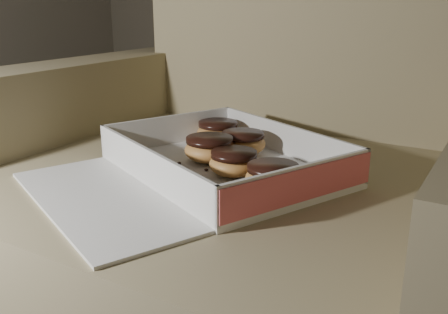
% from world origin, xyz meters
% --- Properties ---
extents(armchair, '(0.99, 0.83, 1.03)m').
position_xyz_m(armchair, '(-0.36, 0.83, 0.32)').
color(armchair, '#94865E').
rests_on(armchair, floor).
extents(bakery_box, '(0.52, 0.56, 0.06)m').
position_xyz_m(bakery_box, '(-0.37, 0.71, 0.47)').
color(bakery_box, silver).
rests_on(bakery_box, armchair).
extents(donut_a, '(0.08, 0.08, 0.04)m').
position_xyz_m(donut_a, '(-0.37, 0.83, 0.49)').
color(donut_a, gold).
rests_on(donut_a, bakery_box).
extents(donut_b, '(0.09, 0.09, 0.04)m').
position_xyz_m(donut_b, '(-0.40, 0.76, 0.49)').
color(donut_b, gold).
rests_on(donut_b, bakery_box).
extents(donut_c, '(0.08, 0.08, 0.04)m').
position_xyz_m(donut_c, '(-0.33, 0.72, 0.49)').
color(donut_c, gold).
rests_on(donut_c, bakery_box).
extents(donut_d, '(0.08, 0.08, 0.04)m').
position_xyz_m(donut_d, '(-0.24, 0.69, 0.49)').
color(donut_d, gold).
rests_on(donut_d, bakery_box).
extents(donut_e, '(0.08, 0.08, 0.04)m').
position_xyz_m(donut_e, '(-0.45, 0.88, 0.49)').
color(donut_e, gold).
rests_on(donut_e, bakery_box).
extents(crumb_a, '(0.01, 0.01, 0.00)m').
position_xyz_m(crumb_a, '(-0.44, 0.72, 0.47)').
color(crumb_a, black).
rests_on(crumb_a, bakery_box).
extents(crumb_b, '(0.01, 0.01, 0.00)m').
position_xyz_m(crumb_b, '(-0.38, 0.72, 0.47)').
color(crumb_b, black).
rests_on(crumb_b, bakery_box).
extents(crumb_c, '(0.01, 0.01, 0.00)m').
position_xyz_m(crumb_c, '(-0.46, 0.67, 0.47)').
color(crumb_c, black).
rests_on(crumb_c, bakery_box).
extents(crumb_d, '(0.01, 0.01, 0.00)m').
position_xyz_m(crumb_d, '(-0.41, 0.64, 0.47)').
color(crumb_d, black).
rests_on(crumb_d, bakery_box).
extents(crumb_e, '(0.01, 0.01, 0.00)m').
position_xyz_m(crumb_e, '(-0.25, 0.60, 0.47)').
color(crumb_e, black).
rests_on(crumb_e, bakery_box).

